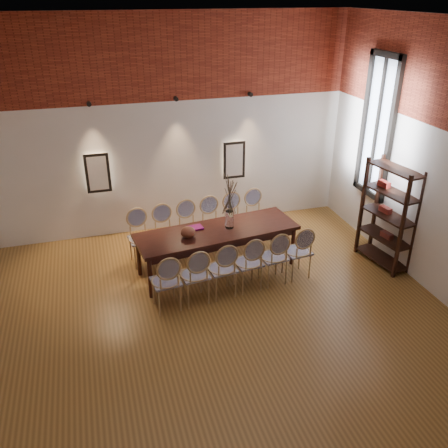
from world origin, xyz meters
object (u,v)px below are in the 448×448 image
object	(u,v)px
chair_near_a	(166,281)
chair_far_d	(213,225)
chair_far_c	(190,230)
shelving_rack	(388,215)
chair_far_f	(257,217)
book	(195,228)
dining_table	(217,250)
chair_near_b	(194,275)
bowl	(188,232)
chair_near_c	(222,268)
vase	(229,219)
chair_far_e	(236,221)
chair_far_a	(141,239)
chair_near_f	(297,251)
chair_near_e	(273,257)
chair_far_b	(166,234)
chair_near_d	(248,262)

from	to	relation	value
chair_near_a	chair_far_d	distance (m)	1.95
chair_far_c	shelving_rack	size ratio (longest dim) A/B	0.52
chair_far_f	book	bearing A→B (deg)	19.84
dining_table	chair_near_b	distance (m)	0.98
chair_far_f	bowl	xyz separation A→B (m)	(-1.53, -0.96, 0.37)
chair_near_c	vase	bearing A→B (deg)	57.95
dining_table	chair_near_b	world-z (taller)	chair_near_b
chair_far_e	shelving_rack	size ratio (longest dim) A/B	0.52
chair_far_a	chair_near_b	bearing A→B (deg)	107.44
chair_near_f	chair_far_c	world-z (taller)	same
chair_near_e	chair_far_c	distance (m)	1.68
chair_near_a	bowl	size ratio (longest dim) A/B	3.92
chair_near_a	shelving_rack	world-z (taller)	shelving_rack
chair_far_c	chair_far_d	size ratio (longest dim) A/B	1.00
chair_far_a	chair_near_c	bearing A→B (deg)	122.13
chair_near_f	chair_far_c	distance (m)	1.95
chair_near_b	chair_far_e	distance (m)	1.95
chair_far_d	bowl	distance (m)	1.13
chair_far_a	chair_far_b	bearing A→B (deg)	-180.00
chair_far_b	chair_far_a	bearing A→B (deg)	0.00
chair_near_d	chair_far_d	world-z (taller)	same
chair_near_a	book	bearing A→B (deg)	48.66
chair_near_e	shelving_rack	world-z (taller)	shelving_rack
chair_far_b	bowl	distance (m)	0.86
chair_near_f	chair_far_b	xyz separation A→B (m)	(-1.95, 1.19, 0.00)
chair_far_e	book	bearing A→B (deg)	27.62
chair_near_a	chair_near_e	world-z (taller)	same
chair_near_a	chair_far_b	xyz separation A→B (m)	(0.27, 1.46, 0.00)
bowl	book	bearing A→B (deg)	57.39
vase	chair_near_b	bearing A→B (deg)	-134.30
chair_far_f	chair_far_d	bearing A→B (deg)	0.00
chair_near_f	shelving_rack	size ratio (longest dim) A/B	0.52
shelving_rack	dining_table	bearing A→B (deg)	158.98
shelving_rack	chair_near_b	bearing A→B (deg)	174.09
chair_near_c	chair_far_d	world-z (taller)	same
chair_far_e	chair_near_f	bearing A→B (deg)	107.44
chair_near_a	chair_far_f	world-z (taller)	same
bowl	chair_near_d	bearing A→B (deg)	-34.39
chair_near_d	vase	xyz separation A→B (m)	(-0.09, 0.70, 0.43)
chair_far_b	chair_near_d	bearing A→B (deg)	122.13
bowl	shelving_rack	xyz separation A→B (m)	(3.33, -0.46, 0.06)
chair_near_a	chair_near_d	size ratio (longest dim) A/B	1.00
chair_far_c	chair_far_d	distance (m)	0.45
dining_table	chair_near_b	size ratio (longest dim) A/B	2.85
chair_near_c	chair_near_d	xyz separation A→B (m)	(0.44, 0.06, 0.00)
chair_near_a	chair_near_b	world-z (taller)	same
chair_far_e	book	size ratio (longest dim) A/B	3.62
shelving_rack	chair_near_d	bearing A→B (deg)	172.83
chair_near_a	vase	distance (m)	1.57
chair_near_c	chair_far_e	size ratio (longest dim) A/B	1.00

